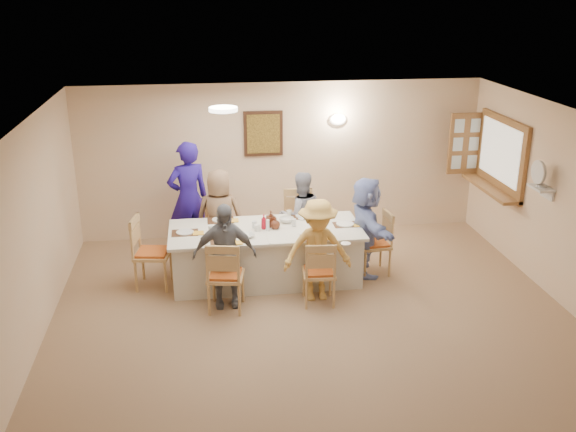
{
  "coord_description": "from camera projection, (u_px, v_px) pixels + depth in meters",
  "views": [
    {
      "loc": [
        -1.33,
        -6.47,
        3.95
      ],
      "look_at": [
        -0.2,
        1.4,
        1.05
      ],
      "focal_mm": 40.0,
      "sensor_mm": 36.0,
      "label": 1
    }
  ],
  "objects": [
    {
      "name": "teacup_b",
      "position": [
        289.0,
        213.0,
        9.33
      ],
      "size": [
        0.12,
        0.12,
        0.08
      ],
      "primitive_type": "imported",
      "rotation": [
        0.0,
        0.0,
        -0.23
      ],
      "color": "white",
      "rests_on": "dining_table"
    },
    {
      "name": "napkin_fr",
      "position": [
        328.0,
        238.0,
        8.49
      ],
      "size": [
        0.13,
        0.13,
        0.01
      ],
      "primitive_type": "cube",
      "color": "yellow",
      "rests_on": "dining_table"
    },
    {
      "name": "placemat_br",
      "position": [
        304.0,
        216.0,
        9.29
      ],
      "size": [
        0.35,
        0.26,
        0.01
      ],
      "primitive_type": "cube",
      "color": "#472B19",
      "rests_on": "dining_table"
    },
    {
      "name": "placemat_fr",
      "position": [
        314.0,
        238.0,
        8.51
      ],
      "size": [
        0.35,
        0.26,
        0.01
      ],
      "primitive_type": "cube",
      "color": "#472B19",
      "rests_on": "dining_table"
    },
    {
      "name": "serving_hatch",
      "position": [
        502.0,
        155.0,
        9.69
      ],
      "size": [
        0.06,
        1.5,
        1.15
      ],
      "primitive_type": "cube",
      "color": "olive",
      "rests_on": "room_walls"
    },
    {
      "name": "room_walls",
      "position": [
        324.0,
        219.0,
        7.03
      ],
      "size": [
        7.0,
        7.0,
        7.0
      ],
      "color": "beige",
      "rests_on": "ground"
    },
    {
      "name": "ground",
      "position": [
        322.0,
        339.0,
        7.55
      ],
      "size": [
        7.0,
        7.0,
        0.0
      ],
      "primitive_type": "plane",
      "color": "#9B7C60"
    },
    {
      "name": "chair_back_left",
      "position": [
        220.0,
        229.0,
        9.59
      ],
      "size": [
        0.48,
        0.48,
        0.95
      ],
      "primitive_type": null,
      "rotation": [
        0.0,
        0.0,
        0.06
      ],
      "color": "tan",
      "rests_on": "ground"
    },
    {
      "name": "bowl_b",
      "position": [
        286.0,
        220.0,
        9.06
      ],
      "size": [
        0.36,
        0.36,
        0.06
      ],
      "primitive_type": "imported",
      "rotation": [
        0.0,
        0.0,
        0.42
      ],
      "color": "white",
      "rests_on": "dining_table"
    },
    {
      "name": "diner_back_right",
      "position": [
        301.0,
        216.0,
        9.57
      ],
      "size": [
        0.8,
        0.7,
        1.35
      ],
      "primitive_type": "imported",
      "rotation": [
        0.0,
        0.0,
        3.29
      ],
      "color": "#8D8EA2",
      "rests_on": "ground"
    },
    {
      "name": "plate_br",
      "position": [
        304.0,
        216.0,
        9.29
      ],
      "size": [
        0.23,
        0.23,
        0.01
      ],
      "primitive_type": "cylinder",
      "color": "white",
      "rests_on": "dining_table"
    },
    {
      "name": "plate_re",
      "position": [
        345.0,
        224.0,
        8.97
      ],
      "size": [
        0.25,
        0.25,
        0.02
      ],
      "primitive_type": "cylinder",
      "color": "white",
      "rests_on": "dining_table"
    },
    {
      "name": "condiment_ketchup",
      "position": [
        264.0,
        222.0,
        8.79
      ],
      "size": [
        0.13,
        0.13,
        0.21
      ],
      "primitive_type": "imported",
      "rotation": [
        0.0,
        0.0,
        -0.36
      ],
      "color": "#AE0E21",
      "rests_on": "dining_table"
    },
    {
      "name": "chair_left_end",
      "position": [
        153.0,
        252.0,
        8.71
      ],
      "size": [
        0.56,
        0.56,
        1.01
      ],
      "primitive_type": null,
      "rotation": [
        0.0,
        0.0,
        1.4
      ],
      "color": "tan",
      "rests_on": "ground"
    },
    {
      "name": "ceiling_light",
      "position": [
        223.0,
        109.0,
        7.96
      ],
      "size": [
        0.36,
        0.36,
        0.05
      ],
      "primitive_type": "cylinder",
      "color": "white",
      "rests_on": "room_walls"
    },
    {
      "name": "chair_right_end",
      "position": [
        374.0,
        243.0,
        9.13
      ],
      "size": [
        0.47,
        0.47,
        0.92
      ],
      "primitive_type": null,
      "rotation": [
        0.0,
        0.0,
        -1.5
      ],
      "color": "tan",
      "rests_on": "ground"
    },
    {
      "name": "napkin_br",
      "position": [
        316.0,
        216.0,
        9.27
      ],
      "size": [
        0.14,
        0.14,
        0.01
      ],
      "primitive_type": "cube",
      "color": "yellow",
      "rests_on": "dining_table"
    },
    {
      "name": "hatch_sill",
      "position": [
        490.0,
        188.0,
        9.86
      ],
      "size": [
        0.3,
        1.5,
        0.05
      ],
      "primitive_type": "cube",
      "color": "olive",
      "rests_on": "room_walls"
    },
    {
      "name": "placemat_fl",
      "position": [
        223.0,
        242.0,
        8.35
      ],
      "size": [
        0.34,
        0.25,
        0.01
      ],
      "primitive_type": "cube",
      "color": "#472B19",
      "rests_on": "dining_table"
    },
    {
      "name": "chair_front_left",
      "position": [
        226.0,
        274.0,
        8.1
      ],
      "size": [
        0.54,
        0.54,
        0.97
      ],
      "primitive_type": null,
      "rotation": [
        0.0,
        0.0,
        2.95
      ],
      "color": "tan",
      "rests_on": "ground"
    },
    {
      "name": "bowl_a",
      "position": [
        247.0,
        236.0,
        8.52
      ],
      "size": [
        0.34,
        0.34,
        0.05
      ],
      "primitive_type": "imported",
      "rotation": [
        0.0,
        0.0,
        0.4
      ],
      "color": "white",
      "rests_on": "dining_table"
    },
    {
      "name": "placemat_re",
      "position": [
        345.0,
        225.0,
        8.97
      ],
      "size": [
        0.32,
        0.24,
        0.01
      ],
      "primitive_type": "cube",
      "color": "#472B19",
      "rests_on": "dining_table"
    },
    {
      "name": "drinking_glass",
      "position": [
        254.0,
        224.0,
        8.83
      ],
      "size": [
        0.06,
        0.06,
        0.09
      ],
      "primitive_type": "cylinder",
      "color": "silver",
      "rests_on": "dining_table"
    },
    {
      "name": "fan_shelf",
      "position": [
        541.0,
        188.0,
        8.46
      ],
      "size": [
        0.22,
        0.36,
        0.03
      ],
      "primitive_type": "cube",
      "color": "white",
      "rests_on": "room_walls"
    },
    {
      "name": "wall_sconce",
      "position": [
        338.0,
        119.0,
        10.22
      ],
      "size": [
        0.26,
        0.09,
        0.18
      ],
      "primitive_type": "ellipsoid",
      "color": "white",
      "rests_on": "room_walls"
    },
    {
      "name": "chair_back_right",
      "position": [
        299.0,
        224.0,
        9.74
      ],
      "size": [
        0.5,
        0.5,
        1.0
      ],
      "primitive_type": null,
      "rotation": [
        0.0,
        0.0,
        -0.05
      ],
      "color": "tan",
      "rests_on": "ground"
    },
    {
      "name": "diner_front_left",
      "position": [
        225.0,
        255.0,
        8.14
      ],
      "size": [
        0.81,
        0.34,
        1.38
      ],
      "primitive_type": "imported",
      "rotation": [
        0.0,
        0.0,
        -0.0
      ],
      "color": "slate",
      "rests_on": "ground"
    },
    {
      "name": "desk_fan",
      "position": [
        541.0,
        177.0,
        8.41
      ],
      "size": [
        0.3,
        0.3,
        0.28
      ],
      "primitive_type": null,
      "color": "#A5A5A8",
      "rests_on": "fan_shelf"
    },
    {
      "name": "wall_picture",
      "position": [
        263.0,
        134.0,
        10.15
      ],
      "size": [
        0.62,
        0.05,
        0.72
      ],
      "color": "#402316",
      "rests_on": "room_walls"
    },
    {
      "name": "napkin_re",
      "position": [
        358.0,
        225.0,
        8.95
      ],
      "size": [
        0.15,
        0.15,
        0.01
      ],
      "primitive_type": "cube",
      "color": "yellow",
      "rests_on": "dining_table"
    },
    {
      "name": "diner_back_left",
      "position": [
        220.0,
        217.0,
        9.39
      ],
      "size": [
        0.86,
        0.7,
        1.44
      ],
      "primitive_type": "imported",
      "rotation": [
        0.0,
        0.0,
        2.97
      ],
      "color": "#7D5E46",
      "rests_on": "ground"
    },
    {
      "name": "plate_fr",
      "position": [
        314.0,
        237.0,
        8.51
      ],
      "size": [
        0.26,
        0.26,
        0.02
      ],
      "primitive_type": "cylinder",
      "color": "white",
      "rests_on": "dining_table"
    },
    {
      "name": "diner_right_end",
      "position": [
        366.0,
        226.0,
        9.03
      ],
      "size": [
        1.37,
        0.53,
        1.44
      ],
      "primitive_type": "imported",
      "rotation": [
        0.0,
        0.0,
        1.61
      ],
      "color": "#92A5EA",
      "rests_on": "ground"
    },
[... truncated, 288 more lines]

